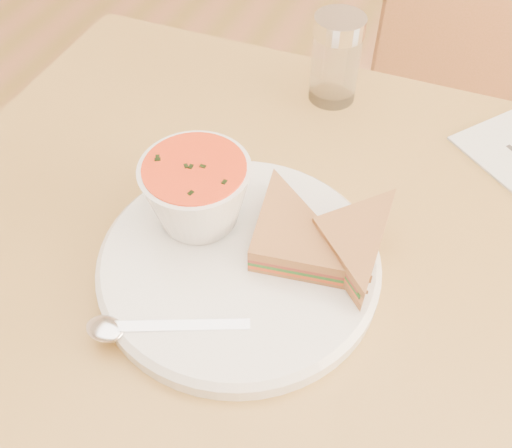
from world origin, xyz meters
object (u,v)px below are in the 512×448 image
at_px(dining_table, 327,428).
at_px(chair_far, 481,159).
at_px(soup_bowl, 197,195).
at_px(condiment_shaker, 336,59).
at_px(plate, 239,263).

distance_m(dining_table, chair_far, 0.60).
xyz_separation_m(soup_bowl, condiment_shaker, (0.06, 0.27, 0.00)).
distance_m(dining_table, plate, 0.40).
xyz_separation_m(dining_table, plate, (-0.12, -0.03, 0.38)).
height_order(plate, condiment_shaker, condiment_shaker).
bearing_deg(chair_far, soup_bowl, 41.39).
xyz_separation_m(chair_far, condiment_shaker, (-0.24, -0.31, 0.35)).
distance_m(dining_table, soup_bowl, 0.46).
height_order(dining_table, soup_bowl, soup_bowl).
xyz_separation_m(dining_table, condiment_shaker, (-0.11, 0.27, 0.43)).
bearing_deg(plate, chair_far, 68.02).
height_order(dining_table, plate, plate).
bearing_deg(condiment_shaker, soup_bowl, -102.75).
distance_m(dining_table, condiment_shaker, 0.52).
bearing_deg(plate, condiment_shaker, 89.00).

